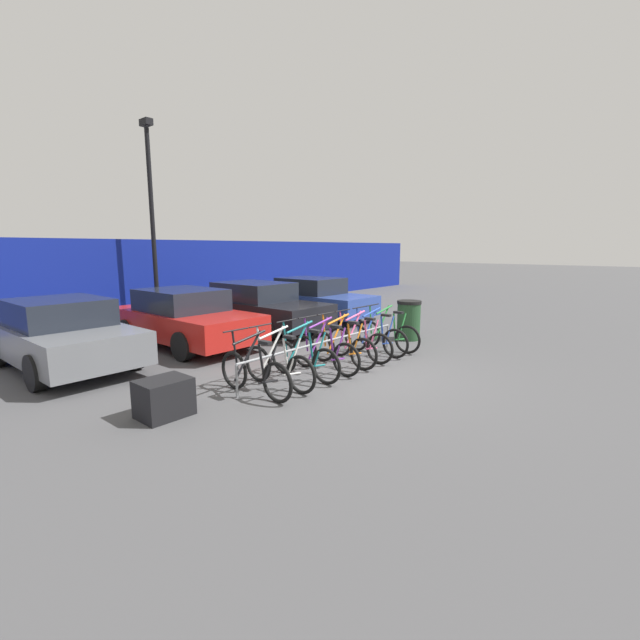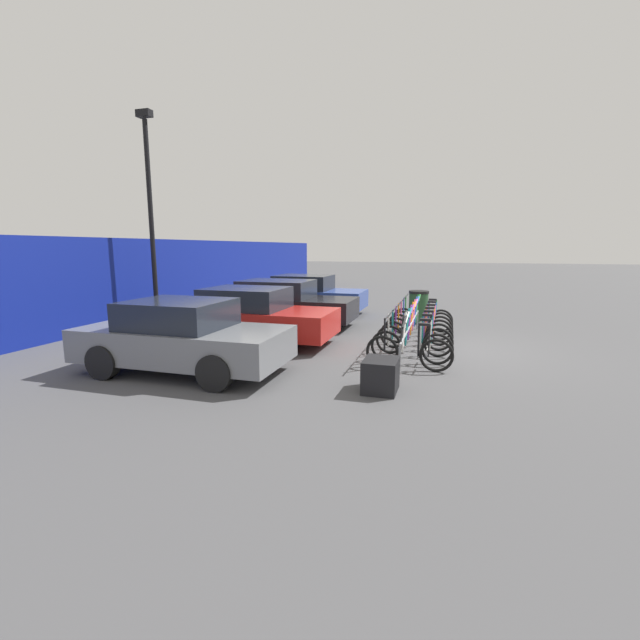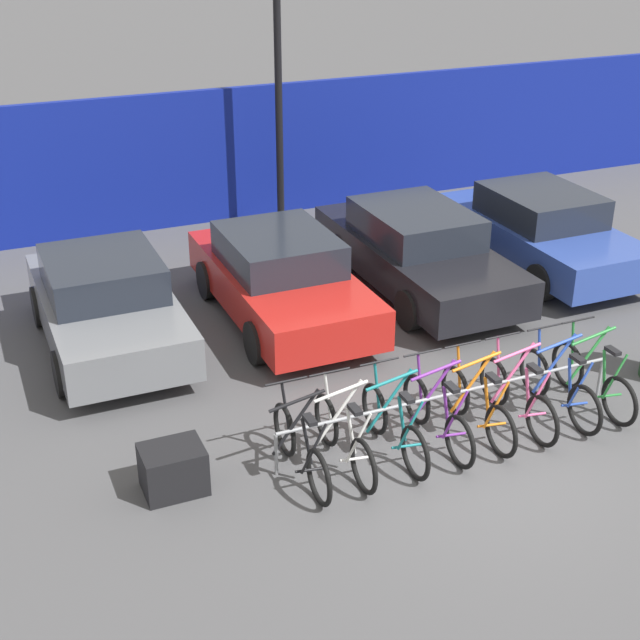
{
  "view_description": "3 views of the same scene",
  "coord_description": "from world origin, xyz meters",
  "px_view_note": "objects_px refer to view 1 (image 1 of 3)",
  "views": [
    {
      "loc": [
        -6.64,
        -4.62,
        2.4
      ],
      "look_at": [
        0.37,
        1.3,
        0.84
      ],
      "focal_mm": 24.0,
      "sensor_mm": 36.0,
      "label": 1
    },
    {
      "loc": [
        -10.53,
        -0.17,
        2.4
      ],
      "look_at": [
        -1.21,
        2.65,
        0.73
      ],
      "focal_mm": 24.0,
      "sensor_mm": 36.0,
      "label": 2
    },
    {
      "loc": [
        -5.34,
        -7.4,
        6.14
      ],
      "look_at": [
        -1.11,
        2.53,
        0.92
      ],
      "focal_mm": 50.0,
      "sensor_mm": 36.0,
      "label": 3
    }
  ],
  "objects_px": {
    "bicycle_purple": "(325,353)",
    "car_black": "(256,307)",
    "bicycle_white": "(278,366)",
    "bicycle_green": "(388,334)",
    "bike_rack": "(327,343)",
    "bicycle_black": "(254,373)",
    "car_grey": "(62,334)",
    "bicycle_orange": "(342,348)",
    "bicycle_pink": "(359,343)",
    "lamp_post": "(152,212)",
    "cargo_crate": "(164,398)",
    "car_red": "(184,318)",
    "car_blue": "(313,299)",
    "bicycle_blue": "(375,338)",
    "bicycle_teal": "(304,359)",
    "trash_bin": "(409,320)"
  },
  "relations": [
    {
      "from": "car_blue",
      "to": "cargo_crate",
      "type": "height_order",
      "value": "car_blue"
    },
    {
      "from": "car_black",
      "to": "lamp_post",
      "type": "height_order",
      "value": "lamp_post"
    },
    {
      "from": "bicycle_teal",
      "to": "bicycle_green",
      "type": "xyz_separation_m",
      "value": [
        2.92,
        0.0,
        0.0
      ]
    },
    {
      "from": "bike_rack",
      "to": "cargo_crate",
      "type": "distance_m",
      "value": 3.49
    },
    {
      "from": "bicycle_orange",
      "to": "bike_rack",
      "type": "bearing_deg",
      "value": 157.28
    },
    {
      "from": "bicycle_blue",
      "to": "cargo_crate",
      "type": "xyz_separation_m",
      "value": [
        -5.0,
        0.33,
        -0.1
      ]
    },
    {
      "from": "bicycle_purple",
      "to": "lamp_post",
      "type": "distance_m",
      "value": 8.62
    },
    {
      "from": "bicycle_pink",
      "to": "car_blue",
      "type": "distance_m",
      "value": 5.47
    },
    {
      "from": "bicycle_orange",
      "to": "car_red",
      "type": "height_order",
      "value": "car_red"
    },
    {
      "from": "bicycle_green",
      "to": "car_blue",
      "type": "xyz_separation_m",
      "value": [
        2.22,
        4.28,
        0.31
      ]
    },
    {
      "from": "car_red",
      "to": "lamp_post",
      "type": "relative_size",
      "value": 0.67
    },
    {
      "from": "bicycle_blue",
      "to": "lamp_post",
      "type": "xyz_separation_m",
      "value": [
        -0.8,
        7.97,
        3.13
      ]
    },
    {
      "from": "bike_rack",
      "to": "bicycle_teal",
      "type": "distance_m",
      "value": 0.88
    },
    {
      "from": "bicycle_purple",
      "to": "car_black",
      "type": "xyz_separation_m",
      "value": [
        2.04,
        4.29,
        0.32
      ]
    },
    {
      "from": "bicycle_purple",
      "to": "cargo_crate",
      "type": "relative_size",
      "value": 2.44
    },
    {
      "from": "bike_rack",
      "to": "bicycle_blue",
      "type": "bearing_deg",
      "value": -5.57
    },
    {
      "from": "bike_rack",
      "to": "bicycle_green",
      "type": "xyz_separation_m",
      "value": [
        2.06,
        -0.15,
        -0.12
      ]
    },
    {
      "from": "bicycle_purple",
      "to": "bicycle_green",
      "type": "distance_m",
      "value": 2.33
    },
    {
      "from": "bicycle_blue",
      "to": "bicycle_green",
      "type": "distance_m",
      "value": 0.54
    },
    {
      "from": "bicycle_black",
      "to": "bicycle_pink",
      "type": "xyz_separation_m",
      "value": [
        2.95,
        0.0,
        0.0
      ]
    },
    {
      "from": "bicycle_orange",
      "to": "bicycle_green",
      "type": "xyz_separation_m",
      "value": [
        1.76,
        0.0,
        0.0
      ]
    },
    {
      "from": "car_black",
      "to": "bicycle_teal",
      "type": "bearing_deg",
      "value": -121.54
    },
    {
      "from": "bicycle_blue",
      "to": "lamp_post",
      "type": "relative_size",
      "value": 0.27
    },
    {
      "from": "bike_rack",
      "to": "bicycle_purple",
      "type": "relative_size",
      "value": 2.73
    },
    {
      "from": "bicycle_orange",
      "to": "bicycle_pink",
      "type": "relative_size",
      "value": 1.0
    },
    {
      "from": "bicycle_black",
      "to": "car_grey",
      "type": "xyz_separation_m",
      "value": [
        -1.38,
        4.17,
        0.31
      ]
    },
    {
      "from": "bicycle_blue",
      "to": "bike_rack",
      "type": "bearing_deg",
      "value": 175.95
    },
    {
      "from": "bicycle_pink",
      "to": "bicycle_orange",
      "type": "bearing_deg",
      "value": -177.77
    },
    {
      "from": "bicycle_teal",
      "to": "car_grey",
      "type": "height_order",
      "value": "car_grey"
    },
    {
      "from": "bicycle_white",
      "to": "car_red",
      "type": "distance_m",
      "value": 4.16
    },
    {
      "from": "bike_rack",
      "to": "bicycle_green",
      "type": "bearing_deg",
      "value": -4.12
    },
    {
      "from": "bike_rack",
      "to": "bicycle_green",
      "type": "height_order",
      "value": "bicycle_green"
    },
    {
      "from": "bicycle_orange",
      "to": "bicycle_blue",
      "type": "distance_m",
      "value": 1.23
    },
    {
      "from": "bicycle_teal",
      "to": "bicycle_orange",
      "type": "distance_m",
      "value": 1.16
    },
    {
      "from": "bicycle_pink",
      "to": "cargo_crate",
      "type": "bearing_deg",
      "value": 177.88
    },
    {
      "from": "car_black",
      "to": "bicycle_pink",
      "type": "bearing_deg",
      "value": -101.63
    },
    {
      "from": "car_red",
      "to": "cargo_crate",
      "type": "xyz_separation_m",
      "value": [
        -2.72,
        -3.75,
        -0.42
      ]
    },
    {
      "from": "car_black",
      "to": "cargo_crate",
      "type": "bearing_deg",
      "value": -143.0
    },
    {
      "from": "trash_bin",
      "to": "bicycle_teal",
      "type": "bearing_deg",
      "value": -177.2
    },
    {
      "from": "bicycle_black",
      "to": "bicycle_green",
      "type": "distance_m",
      "value": 4.12
    },
    {
      "from": "bicycle_pink",
      "to": "car_red",
      "type": "bearing_deg",
      "value": 114.16
    },
    {
      "from": "bike_rack",
      "to": "car_black",
      "type": "distance_m",
      "value": 4.51
    },
    {
      "from": "bicycle_purple",
      "to": "car_grey",
      "type": "distance_m",
      "value": 5.25
    },
    {
      "from": "bicycle_blue",
      "to": "car_grey",
      "type": "height_order",
      "value": "car_grey"
    },
    {
      "from": "bicycle_white",
      "to": "bicycle_pink",
      "type": "xyz_separation_m",
      "value": [
        2.4,
        0.0,
        0.0
      ]
    },
    {
      "from": "bicycle_green",
      "to": "car_blue",
      "type": "height_order",
      "value": "car_blue"
    },
    {
      "from": "bicycle_white",
      "to": "bicycle_green",
      "type": "distance_m",
      "value": 3.58
    },
    {
      "from": "car_blue",
      "to": "cargo_crate",
      "type": "distance_m",
      "value": 8.71
    },
    {
      "from": "bike_rack",
      "to": "bicycle_teal",
      "type": "bearing_deg",
      "value": -170.21
    },
    {
      "from": "bicycle_purple",
      "to": "car_red",
      "type": "xyz_separation_m",
      "value": [
        -0.49,
        4.08,
        0.31
      ]
    }
  ]
}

